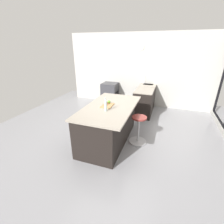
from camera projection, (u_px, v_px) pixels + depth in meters
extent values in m
plane|color=gray|center=(115.00, 137.00, 4.26)|extent=(7.32, 7.32, 0.00)
cube|color=black|center=(223.00, 78.00, 5.12)|extent=(0.05, 0.06, 2.34)
cube|color=beige|center=(138.00, 71.00, 6.16)|extent=(0.12, 5.60, 2.73)
cylinder|color=white|center=(140.00, 47.00, 5.75)|extent=(0.03, 0.28, 0.28)
cube|color=black|center=(146.00, 97.00, 6.08)|extent=(2.29, 0.60, 0.87)
cube|color=#9E9384|center=(147.00, 86.00, 5.91)|extent=(2.29, 0.60, 0.03)
cube|color=#38383D|center=(148.00, 85.00, 6.18)|extent=(0.44, 0.36, 0.12)
cylinder|color=#B7B7BC|center=(145.00, 80.00, 6.14)|extent=(0.02, 0.02, 0.28)
cube|color=#38383D|center=(110.00, 93.00, 6.55)|extent=(0.60, 0.60, 0.87)
cube|color=black|center=(117.00, 95.00, 6.47)|extent=(0.44, 0.01, 0.32)
cube|color=black|center=(108.00, 124.00, 3.97)|extent=(1.94, 0.91, 0.91)
cube|color=#9E9384|center=(110.00, 107.00, 3.76)|extent=(2.00, 1.11, 0.04)
cylinder|color=#B7B7BC|center=(138.00, 141.00, 4.05)|extent=(0.44, 0.44, 0.03)
cylinder|color=#B7B7BC|center=(138.00, 130.00, 3.92)|extent=(0.05, 0.05, 0.65)
cylinder|color=maroon|center=(139.00, 118.00, 3.79)|extent=(0.36, 0.36, 0.04)
cube|color=tan|center=(107.00, 105.00, 3.78)|extent=(0.36, 0.24, 0.02)
sphere|color=#609E2D|center=(109.00, 102.00, 3.88)|extent=(0.07, 0.07, 0.07)
sphere|color=red|center=(106.00, 103.00, 3.78)|extent=(0.08, 0.08, 0.08)
cylinder|color=silver|center=(106.00, 106.00, 3.44)|extent=(0.06, 0.06, 0.22)
cylinder|color=silver|center=(105.00, 100.00, 3.39)|extent=(0.03, 0.03, 0.08)
cylinder|color=#B7B7BC|center=(105.00, 98.00, 3.37)|extent=(0.03, 0.03, 0.02)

